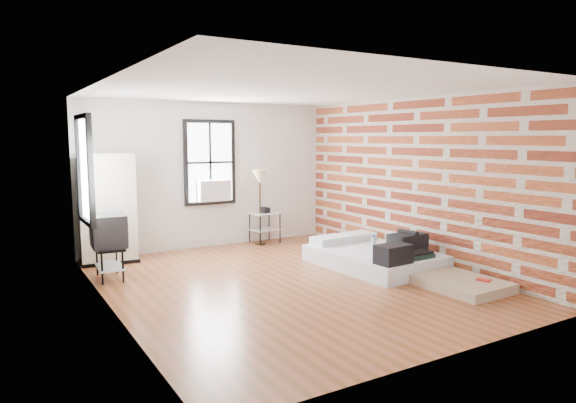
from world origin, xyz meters
TOP-DOWN VIEW (x-y plane):
  - ground at (0.00, 0.00)m, footprint 6.00×6.00m
  - room_shell at (0.23, 0.36)m, footprint 5.02×6.02m
  - mattress_main at (1.75, 0.08)m, footprint 1.65×2.16m
  - mattress_bare at (1.93, -1.08)m, footprint 0.96×1.77m
  - wardrobe at (-2.00, 2.65)m, footprint 0.99×0.63m
  - side_table at (1.06, 2.72)m, footprint 0.61×0.51m
  - floor_lamp at (0.92, 2.65)m, footprint 0.32×0.32m
  - tv_stand at (-2.21, 1.56)m, footprint 0.53×0.72m

SIDE VIEW (x-z plane):
  - ground at x=0.00m, z-range 0.00..0.00m
  - mattress_bare at x=1.93m, z-range -0.08..0.30m
  - mattress_main at x=1.75m, z-range -0.15..0.52m
  - side_table at x=1.06m, z-range 0.13..0.86m
  - tv_stand at x=-2.21m, z-range 0.21..1.19m
  - wardrobe at x=-2.00m, z-range 0.00..1.86m
  - floor_lamp at x=0.92m, z-range 0.52..2.03m
  - room_shell at x=0.23m, z-range 0.33..3.14m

